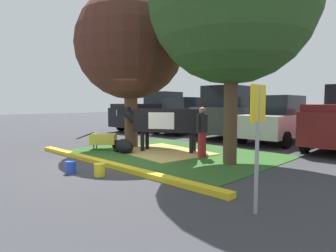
{
  "coord_description": "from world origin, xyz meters",
  "views": [
    {
      "loc": [
        6.72,
        -4.86,
        1.71
      ],
      "look_at": [
        -0.36,
        2.36,
        0.9
      ],
      "focal_mm": 30.9,
      "sensor_mm": 36.0,
      "label": 1
    }
  ],
  "objects_px": {
    "parking_sign": "(258,123)",
    "bucket_blue": "(71,167)",
    "calf_lying": "(124,146)",
    "bucket_yellow": "(100,169)",
    "suv_dark_grey": "(233,112)",
    "hatchback_white": "(278,120)",
    "sedan_silver": "(186,116)",
    "wheelbarrow": "(104,139)",
    "person_handler": "(202,131)",
    "pickup_truck_black": "(154,112)",
    "shade_tree_left": "(130,45)",
    "cow_holstein": "(165,121)"
  },
  "relations": [
    {
      "from": "wheelbarrow",
      "to": "hatchback_white",
      "type": "bearing_deg",
      "value": 60.16
    },
    {
      "from": "sedan_silver",
      "to": "calf_lying",
      "type": "bearing_deg",
      "value": -66.46
    },
    {
      "from": "bucket_yellow",
      "to": "sedan_silver",
      "type": "distance_m",
      "value": 10.1
    },
    {
      "from": "pickup_truck_black",
      "to": "bucket_blue",
      "type": "bearing_deg",
      "value": -53.03
    },
    {
      "from": "person_handler",
      "to": "sedan_silver",
      "type": "distance_m",
      "value": 7.46
    },
    {
      "from": "person_handler",
      "to": "hatchback_white",
      "type": "relative_size",
      "value": 0.36
    },
    {
      "from": "bucket_blue",
      "to": "suv_dark_grey",
      "type": "distance_m",
      "value": 9.4
    },
    {
      "from": "cow_holstein",
      "to": "suv_dark_grey",
      "type": "relative_size",
      "value": 0.62
    },
    {
      "from": "person_handler",
      "to": "bucket_blue",
      "type": "height_order",
      "value": "person_handler"
    },
    {
      "from": "calf_lying",
      "to": "bucket_yellow",
      "type": "bearing_deg",
      "value": -47.21
    },
    {
      "from": "bucket_yellow",
      "to": "hatchback_white",
      "type": "relative_size",
      "value": 0.07
    },
    {
      "from": "shade_tree_left",
      "to": "parking_sign",
      "type": "xyz_separation_m",
      "value": [
        6.63,
        -2.82,
        -2.46
      ]
    },
    {
      "from": "bucket_blue",
      "to": "hatchback_white",
      "type": "xyz_separation_m",
      "value": [
        1.21,
        8.93,
        0.83
      ]
    },
    {
      "from": "person_handler",
      "to": "sedan_silver",
      "type": "height_order",
      "value": "sedan_silver"
    },
    {
      "from": "suv_dark_grey",
      "to": "hatchback_white",
      "type": "distance_m",
      "value": 2.47
    },
    {
      "from": "parking_sign",
      "to": "calf_lying",
      "type": "bearing_deg",
      "value": 162.29
    },
    {
      "from": "cow_holstein",
      "to": "pickup_truck_black",
      "type": "distance_m",
      "value": 8.33
    },
    {
      "from": "calf_lying",
      "to": "parking_sign",
      "type": "relative_size",
      "value": 0.67
    },
    {
      "from": "shade_tree_left",
      "to": "sedan_silver",
      "type": "height_order",
      "value": "shade_tree_left"
    },
    {
      "from": "pickup_truck_black",
      "to": "sedan_silver",
      "type": "height_order",
      "value": "pickup_truck_black"
    },
    {
      "from": "person_handler",
      "to": "cow_holstein",
      "type": "bearing_deg",
      "value": -179.02
    },
    {
      "from": "wheelbarrow",
      "to": "bucket_blue",
      "type": "height_order",
      "value": "wheelbarrow"
    },
    {
      "from": "pickup_truck_black",
      "to": "hatchback_white",
      "type": "height_order",
      "value": "pickup_truck_black"
    },
    {
      "from": "bucket_yellow",
      "to": "suv_dark_grey",
      "type": "bearing_deg",
      "value": 102.49
    },
    {
      "from": "person_handler",
      "to": "wheelbarrow",
      "type": "relative_size",
      "value": 1.17
    },
    {
      "from": "wheelbarrow",
      "to": "bucket_yellow",
      "type": "bearing_deg",
      "value": -34.68
    },
    {
      "from": "shade_tree_left",
      "to": "bucket_blue",
      "type": "distance_m",
      "value": 5.6
    },
    {
      "from": "parking_sign",
      "to": "bucket_blue",
      "type": "distance_m",
      "value": 4.69
    },
    {
      "from": "shade_tree_left",
      "to": "bucket_blue",
      "type": "xyz_separation_m",
      "value": [
        2.18,
        -3.59,
        -3.71
      ]
    },
    {
      "from": "wheelbarrow",
      "to": "sedan_silver",
      "type": "relative_size",
      "value": 0.3
    },
    {
      "from": "person_handler",
      "to": "wheelbarrow",
      "type": "bearing_deg",
      "value": -160.3
    },
    {
      "from": "calf_lying",
      "to": "parking_sign",
      "type": "xyz_separation_m",
      "value": [
        5.84,
        -1.86,
        1.16
      ]
    },
    {
      "from": "hatchback_white",
      "to": "sedan_silver",
      "type": "bearing_deg",
      "value": 178.31
    },
    {
      "from": "shade_tree_left",
      "to": "parking_sign",
      "type": "distance_m",
      "value": 7.62
    },
    {
      "from": "bucket_blue",
      "to": "suv_dark_grey",
      "type": "height_order",
      "value": "suv_dark_grey"
    },
    {
      "from": "calf_lying",
      "to": "person_handler",
      "type": "relative_size",
      "value": 0.84
    },
    {
      "from": "cow_holstein",
      "to": "wheelbarrow",
      "type": "distance_m",
      "value": 2.4
    },
    {
      "from": "parking_sign",
      "to": "sedan_silver",
      "type": "xyz_separation_m",
      "value": [
        -8.65,
        8.32,
        -0.41
      ]
    },
    {
      "from": "person_handler",
      "to": "shade_tree_left",
      "type": "bearing_deg",
      "value": -176.15
    },
    {
      "from": "wheelbarrow",
      "to": "parking_sign",
      "type": "relative_size",
      "value": 0.68
    },
    {
      "from": "person_handler",
      "to": "bucket_yellow",
      "type": "bearing_deg",
      "value": -95.07
    },
    {
      "from": "shade_tree_left",
      "to": "calf_lying",
      "type": "height_order",
      "value": "shade_tree_left"
    },
    {
      "from": "parking_sign",
      "to": "pickup_truck_black",
      "type": "xyz_separation_m",
      "value": [
        -11.35,
        8.38,
        -0.28
      ]
    },
    {
      "from": "calf_lying",
      "to": "bucket_yellow",
      "type": "height_order",
      "value": "calf_lying"
    },
    {
      "from": "parking_sign",
      "to": "hatchback_white",
      "type": "height_order",
      "value": "hatchback_white"
    },
    {
      "from": "bucket_blue",
      "to": "hatchback_white",
      "type": "relative_size",
      "value": 0.07
    },
    {
      "from": "shade_tree_left",
      "to": "cow_holstein",
      "type": "bearing_deg",
      "value": 6.58
    },
    {
      "from": "cow_holstein",
      "to": "parking_sign",
      "type": "relative_size",
      "value": 1.46
    },
    {
      "from": "sedan_silver",
      "to": "wheelbarrow",
      "type": "bearing_deg",
      "value": -75.1
    },
    {
      "from": "bucket_yellow",
      "to": "hatchback_white",
      "type": "height_order",
      "value": "hatchback_white"
    }
  ]
}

